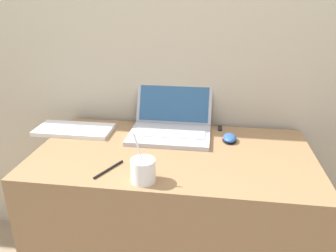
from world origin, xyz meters
name	(u,v)px	position (x,y,z in m)	size (l,w,h in m)	color
wall_back	(184,27)	(0.00, 0.69, 1.25)	(7.00, 0.04, 2.50)	#BCB299
desk	(173,223)	(0.00, 0.32, 0.38)	(1.19, 0.65, 0.76)	#936D47
laptop	(171,125)	(-0.04, 0.52, 0.81)	(0.38, 0.35, 0.21)	#ADADB2
drink_cup	(143,170)	(-0.08, 0.07, 0.81)	(0.09, 0.09, 0.19)	white
computer_mouse	(230,138)	(0.24, 0.47, 0.78)	(0.06, 0.10, 0.03)	black
external_keyboard	(74,130)	(-0.51, 0.47, 0.77)	(0.37, 0.18, 0.02)	silver
usb_stick	(220,128)	(0.20, 0.61, 0.77)	(0.02, 0.06, 0.01)	black
pen	(109,169)	(-0.23, 0.13, 0.77)	(0.08, 0.15, 0.01)	black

